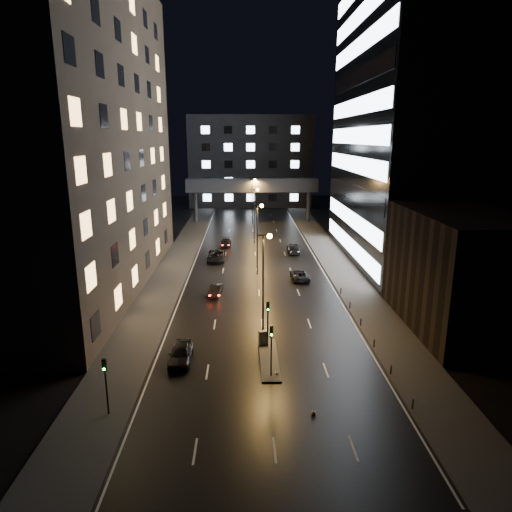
{
  "coord_description": "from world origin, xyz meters",
  "views": [
    {
      "loc": [
        -1.81,
        -34.65,
        19.07
      ],
      "look_at": [
        -0.31,
        23.14,
        4.0
      ],
      "focal_mm": 32.0,
      "sensor_mm": 36.0,
      "label": 1
    }
  ],
  "objects_px": {
    "car_away_b": "(215,290)",
    "car_toward_b": "(294,248)",
    "car_away_d": "(226,243)",
    "car_away_a": "(181,353)",
    "car_away_c": "(216,256)",
    "utility_cabinet": "(263,337)",
    "car_toward_a": "(300,275)"
  },
  "relations": [
    {
      "from": "car_away_b",
      "to": "car_toward_b",
      "type": "relative_size",
      "value": 0.73
    },
    {
      "from": "car_away_d",
      "to": "car_away_a",
      "type": "bearing_deg",
      "value": -94.53
    },
    {
      "from": "car_away_d",
      "to": "car_toward_b",
      "type": "height_order",
      "value": "car_toward_b"
    },
    {
      "from": "car_away_b",
      "to": "car_away_c",
      "type": "distance_m",
      "value": 16.44
    },
    {
      "from": "car_away_b",
      "to": "car_away_c",
      "type": "relative_size",
      "value": 0.67
    },
    {
      "from": "car_away_b",
      "to": "utility_cabinet",
      "type": "height_order",
      "value": "utility_cabinet"
    },
    {
      "from": "car_away_a",
      "to": "car_toward_b",
      "type": "relative_size",
      "value": 0.87
    },
    {
      "from": "car_away_b",
      "to": "car_away_c",
      "type": "height_order",
      "value": "car_away_c"
    },
    {
      "from": "car_toward_b",
      "to": "car_away_d",
      "type": "bearing_deg",
      "value": -20.81
    },
    {
      "from": "car_away_c",
      "to": "car_toward_a",
      "type": "height_order",
      "value": "car_away_c"
    },
    {
      "from": "car_away_a",
      "to": "car_toward_b",
      "type": "distance_m",
      "value": 41.11
    },
    {
      "from": "car_away_a",
      "to": "car_away_c",
      "type": "xyz_separation_m",
      "value": [
        1.12,
        33.76,
        0.01
      ]
    },
    {
      "from": "car_away_a",
      "to": "car_away_c",
      "type": "bearing_deg",
      "value": 87.96
    },
    {
      "from": "car_toward_a",
      "to": "car_toward_b",
      "type": "height_order",
      "value": "car_toward_b"
    },
    {
      "from": "car_away_b",
      "to": "car_toward_a",
      "type": "height_order",
      "value": "car_toward_a"
    },
    {
      "from": "car_away_c",
      "to": "car_away_d",
      "type": "xyz_separation_m",
      "value": [
        1.17,
        10.04,
        -0.17
      ]
    },
    {
      "from": "car_toward_b",
      "to": "utility_cabinet",
      "type": "xyz_separation_m",
      "value": [
        -6.66,
        -35.61,
        0.03
      ]
    },
    {
      "from": "car_away_a",
      "to": "car_away_c",
      "type": "relative_size",
      "value": 0.8
    },
    {
      "from": "car_away_a",
      "to": "car_away_b",
      "type": "height_order",
      "value": "car_away_a"
    },
    {
      "from": "car_away_d",
      "to": "car_toward_b",
      "type": "distance_m",
      "value": 12.79
    },
    {
      "from": "car_away_d",
      "to": "utility_cabinet",
      "type": "xyz_separation_m",
      "value": [
        5.05,
        -40.76,
        0.17
      ]
    },
    {
      "from": "car_toward_b",
      "to": "utility_cabinet",
      "type": "distance_m",
      "value": 36.23
    },
    {
      "from": "car_away_a",
      "to": "utility_cabinet",
      "type": "xyz_separation_m",
      "value": [
        7.34,
        3.04,
        0.01
      ]
    },
    {
      "from": "car_away_a",
      "to": "utility_cabinet",
      "type": "height_order",
      "value": "car_away_a"
    },
    {
      "from": "car_away_a",
      "to": "car_away_b",
      "type": "xyz_separation_m",
      "value": [
        1.97,
        17.34,
        -0.16
      ]
    },
    {
      "from": "car_toward_a",
      "to": "utility_cabinet",
      "type": "xyz_separation_m",
      "value": [
        -5.9,
        -20.45,
        0.14
      ]
    },
    {
      "from": "car_toward_b",
      "to": "car_away_a",
      "type": "bearing_deg",
      "value": 73.03
    },
    {
      "from": "car_away_a",
      "to": "car_away_b",
      "type": "relative_size",
      "value": 1.2
    },
    {
      "from": "car_away_c",
      "to": "car_toward_a",
      "type": "distance_m",
      "value": 15.88
    },
    {
      "from": "car_away_b",
      "to": "car_toward_b",
      "type": "height_order",
      "value": "car_toward_b"
    },
    {
      "from": "car_away_b",
      "to": "car_away_c",
      "type": "bearing_deg",
      "value": 99.37
    },
    {
      "from": "car_toward_a",
      "to": "utility_cabinet",
      "type": "height_order",
      "value": "utility_cabinet"
    }
  ]
}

